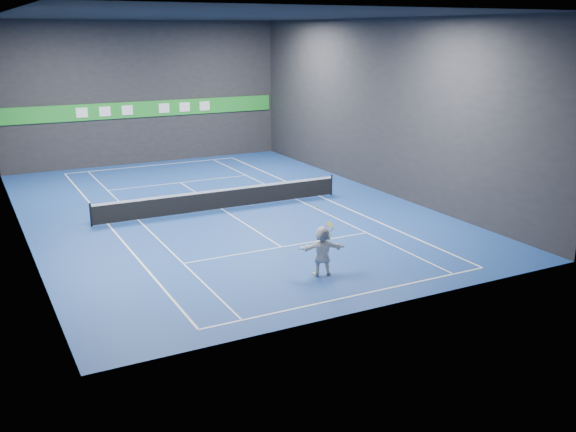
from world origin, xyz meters
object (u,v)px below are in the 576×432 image
tennis_net (222,198)px  tennis_racket (329,229)px  tennis_ball (316,207)px  player (322,251)px

tennis_net → tennis_racket: size_ratio=17.56×
tennis_ball → tennis_net: (0.23, 9.55, -1.92)m
tennis_net → tennis_racket: tennis_racket is taller
tennis_ball → tennis_net: tennis_ball is taller
tennis_ball → tennis_racket: tennis_ball is taller
tennis_net → tennis_racket: 9.79m
player → tennis_ball: 1.58m
tennis_racket → tennis_ball: bearing=159.1°
player → tennis_racket: size_ratio=2.52×
tennis_ball → tennis_net: size_ratio=0.01×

